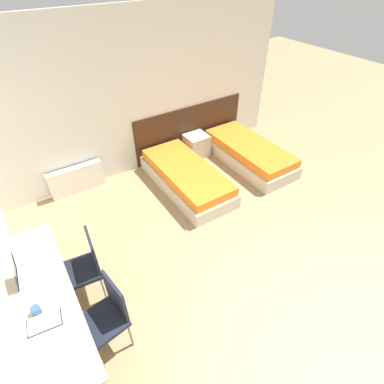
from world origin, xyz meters
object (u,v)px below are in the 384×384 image
object	(u,v)px
chair_near_notebook	(107,314)
laptop	(28,275)
bed_near_door	(249,153)
chair_near_laptop	(85,265)
bed_near_window	(186,177)
nightstand	(196,145)

from	to	relation	value
chair_near_notebook	laptop	bearing A→B (deg)	121.10
bed_near_door	laptop	size ratio (longest dim) A/B	5.85
bed_near_door	chair_near_laptop	size ratio (longest dim) A/B	2.05
bed_near_door	laptop	distance (m)	4.24
chair_near_notebook	laptop	distance (m)	0.87
bed_near_window	nightstand	size ratio (longest dim) A/B	4.37
bed_near_door	nightstand	world-z (taller)	nightstand
bed_near_window	chair_near_laptop	world-z (taller)	chair_near_laptop
bed_near_window	bed_near_door	world-z (taller)	same
bed_near_window	laptop	xyz separation A→B (m)	(-2.59, -1.21, 0.63)
chair_near_notebook	bed_near_window	bearing A→B (deg)	33.39
chair_near_notebook	nightstand	bearing A→B (deg)	34.77
bed_near_window	bed_near_door	xyz separation A→B (m)	(1.43, 0.00, 0.00)
chair_near_laptop	laptop	distance (m)	0.60
nightstand	chair_near_notebook	size ratio (longest dim) A/B	0.47
nightstand	bed_near_door	bearing A→B (deg)	-46.72
chair_near_laptop	chair_near_notebook	size ratio (longest dim) A/B	1.00
bed_near_window	nightstand	distance (m)	1.04
bed_near_window	bed_near_door	size ratio (longest dim) A/B	1.00
bed_near_door	chair_near_laptop	xyz separation A→B (m)	(-3.50, -1.15, 0.34)
laptop	nightstand	bearing A→B (deg)	28.64
chair_near_notebook	laptop	world-z (taller)	laptop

